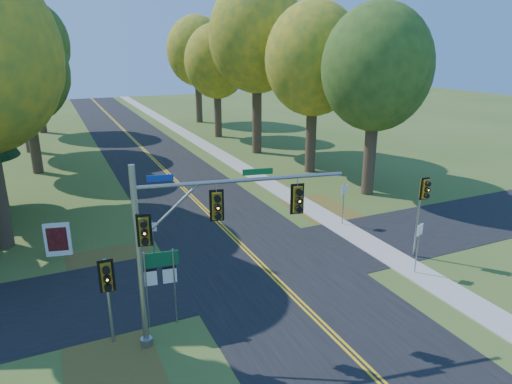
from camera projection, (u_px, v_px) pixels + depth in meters
name	position (u px, v px, depth m)	size (l,w,h in m)	color
ground	(279.00, 282.00, 20.16)	(160.00, 160.00, 0.00)	#3A541D
road_main	(279.00, 282.00, 20.15)	(8.00, 160.00, 0.02)	black
road_cross	(260.00, 263.00, 21.88)	(60.00, 6.00, 0.02)	black
centerline_left	(277.00, 282.00, 20.11)	(0.10, 160.00, 0.01)	gold
centerline_right	(281.00, 281.00, 20.19)	(0.10, 160.00, 0.01)	gold
sidewalk_east	(390.00, 256.00, 22.61)	(1.60, 160.00, 0.06)	#9E998E
leaf_patch_w_near	(114.00, 272.00, 21.04)	(4.00, 6.00, 0.00)	brown
leaf_patch_e	(332.00, 215.00, 28.04)	(3.50, 8.00, 0.00)	brown
leaf_patch_w_far	(114.00, 373.00, 14.59)	(3.00, 5.00, 0.00)	brown
tree_e_a	(377.00, 69.00, 29.70)	(7.20, 7.20, 12.73)	#38281C
tree_e_b	(314.00, 60.00, 35.24)	(7.60, 7.60, 13.33)	#38281C
tree_w_c	(24.00, 73.00, 35.09)	(6.80, 6.80, 11.91)	#38281C
tree_e_c	(257.00, 37.00, 41.28)	(8.80, 8.80, 15.79)	#38281C
tree_w_d	(16.00, 47.00, 41.83)	(8.20, 8.20, 14.56)	#38281C
tree_e_d	(217.00, 62.00, 49.72)	(7.00, 7.00, 12.32)	#38281C
tree_w_e	(32.00, 44.00, 51.64)	(8.40, 8.40, 14.97)	#38281C
tree_e_e	(197.00, 51.00, 59.17)	(7.80, 7.80, 13.74)	#38281C
traffic_mast	(192.00, 230.00, 15.03)	(7.07, 1.57, 6.51)	gray
east_signal_pole	(423.00, 198.00, 21.55)	(0.48, 0.55, 4.12)	gray
ped_signal_pole	(107.00, 283.00, 15.23)	(0.52, 0.60, 3.28)	#97999F
route_sign_cluster	(160.00, 273.00, 16.47)	(1.42, 0.23, 3.04)	gray
info_kiosk	(58.00, 240.00, 22.50)	(1.23, 0.44, 1.70)	white
reg_sign_e_north	(344.00, 197.00, 26.06)	(0.47, 0.15, 2.52)	gray
reg_sign_e_south	(419.00, 239.00, 20.43)	(0.46, 0.20, 2.50)	gray
reg_sign_w	(153.00, 234.00, 21.56)	(0.39, 0.19, 2.14)	gray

